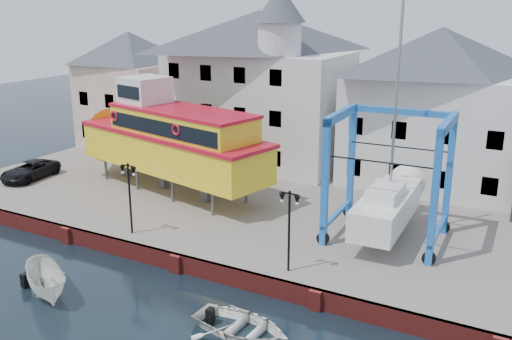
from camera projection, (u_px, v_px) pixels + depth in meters
The scene contains 13 objects.
ground at pixel (177, 272), 30.38m from camera, with size 140.00×140.00×0.00m, color black.
hardstanding at pixel (271, 202), 39.50m from camera, with size 44.00×22.00×1.00m, color #69625C.
quay_wall at pixel (178, 263), 30.33m from camera, with size 44.00×0.47×1.00m.
building_pink at pixel (131, 89), 52.05m from camera, with size 8.00×7.00×10.30m.
building_white_main at pixel (260, 85), 46.01m from camera, with size 14.00×8.30×14.00m.
building_white_right at pixel (436, 108), 40.36m from camera, with size 12.00×8.00×11.20m.
lamp_post_left at pixel (129, 181), 32.04m from camera, with size 1.12×0.32×4.20m.
lamp_post_right at pixel (289, 211), 27.45m from camera, with size 1.12×0.32×4.20m.
tour_boat at pixel (162, 138), 39.88m from camera, with size 18.40×8.18×7.80m.
travel_lift at pixel (391, 196), 32.26m from camera, with size 6.57×9.14×13.68m.
van at pixel (30, 170), 42.83m from camera, with size 2.20×4.77×1.33m, color black.
motorboat_a at pixel (48, 295), 28.03m from camera, with size 1.63×4.34×1.68m, color white.
motorboat_b at pixel (241, 333), 24.79m from camera, with size 3.25×4.55×0.94m, color white.
Camera 1 is at (16.92, -22.18, 13.87)m, focal length 40.00 mm.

